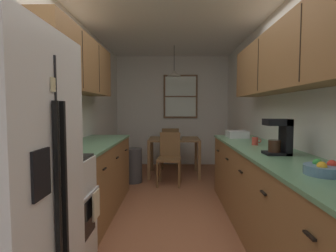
% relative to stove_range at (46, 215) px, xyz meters
% --- Properties ---
extents(ground_plane, '(12.00, 12.00, 0.00)m').
position_rel_stove_range_xyz_m(ground_plane, '(0.99, 1.51, -0.47)').
color(ground_plane, '#995B3D').
extents(wall_left, '(0.10, 9.00, 2.55)m').
position_rel_stove_range_xyz_m(wall_left, '(-0.36, 1.51, 0.80)').
color(wall_left, silver).
rests_on(wall_left, ground).
extents(wall_right, '(0.10, 9.00, 2.55)m').
position_rel_stove_range_xyz_m(wall_right, '(2.34, 1.51, 0.80)').
color(wall_right, silver).
rests_on(wall_right, ground).
extents(wall_back, '(4.40, 0.10, 2.55)m').
position_rel_stove_range_xyz_m(wall_back, '(0.99, 4.16, 0.80)').
color(wall_back, silver).
rests_on(wall_back, ground).
extents(ceiling_slab, '(4.40, 9.00, 0.08)m').
position_rel_stove_range_xyz_m(ceiling_slab, '(0.99, 1.51, 2.12)').
color(ceiling_slab, white).
extents(stove_range, '(0.66, 0.63, 1.10)m').
position_rel_stove_range_xyz_m(stove_range, '(0.00, 0.00, 0.00)').
color(stove_range, white).
rests_on(stove_range, ground).
extents(microwave_over_range, '(0.39, 0.60, 0.34)m').
position_rel_stove_range_xyz_m(microwave_over_range, '(-0.11, 0.00, 1.20)').
color(microwave_over_range, white).
extents(counter_left, '(0.64, 1.87, 0.90)m').
position_rel_stove_range_xyz_m(counter_left, '(-0.01, 1.25, -0.02)').
color(counter_left, olive).
rests_on(counter_left, ground).
extents(upper_cabinets_left, '(0.33, 1.95, 0.68)m').
position_rel_stove_range_xyz_m(upper_cabinets_left, '(-0.15, 1.20, 1.39)').
color(upper_cabinets_left, olive).
extents(counter_right, '(0.64, 3.26, 0.90)m').
position_rel_stove_range_xyz_m(counter_right, '(1.99, 0.54, -0.02)').
color(counter_right, olive).
rests_on(counter_right, ground).
extents(upper_cabinets_right, '(0.33, 2.94, 0.63)m').
position_rel_stove_range_xyz_m(upper_cabinets_right, '(2.13, 0.49, 1.34)').
color(upper_cabinets_right, olive).
extents(dining_table, '(0.99, 0.76, 0.74)m').
position_rel_stove_range_xyz_m(dining_table, '(1.04, 3.09, 0.15)').
color(dining_table, brown).
rests_on(dining_table, ground).
extents(dining_chair_near, '(0.43, 0.43, 0.90)m').
position_rel_stove_range_xyz_m(dining_chair_near, '(0.95, 2.51, 0.03)').
color(dining_chair_near, brown).
rests_on(dining_chair_near, ground).
extents(dining_chair_far, '(0.40, 0.40, 0.90)m').
position_rel_stove_range_xyz_m(dining_chair_far, '(0.96, 3.68, 0.03)').
color(dining_chair_far, brown).
rests_on(dining_chair_far, ground).
extents(pendant_light, '(0.28, 0.28, 0.59)m').
position_rel_stove_range_xyz_m(pendant_light, '(1.04, 3.09, 1.54)').
color(pendant_light, black).
extents(back_window, '(0.79, 0.05, 1.01)m').
position_rel_stove_range_xyz_m(back_window, '(1.19, 4.09, 1.14)').
color(back_window, brown).
extents(trash_bin, '(0.32, 0.32, 0.61)m').
position_rel_stove_range_xyz_m(trash_bin, '(0.29, 2.59, -0.17)').
color(trash_bin, '#3F3F42').
rests_on(trash_bin, ground).
extents(storage_canister, '(0.11, 0.11, 0.17)m').
position_rel_stove_range_xyz_m(storage_canister, '(-0.01, 0.51, 0.51)').
color(storage_canister, red).
rests_on(storage_canister, counter_left).
extents(dish_towel, '(0.02, 0.16, 0.24)m').
position_rel_stove_range_xyz_m(dish_towel, '(0.35, 0.16, 0.03)').
color(dish_towel, beige).
extents(coffee_maker, '(0.22, 0.18, 0.33)m').
position_rel_stove_range_xyz_m(coffee_maker, '(2.00, 0.38, 0.60)').
color(coffee_maker, black).
rests_on(coffee_maker, counter_right).
extents(mug_by_coffeemaker, '(0.11, 0.07, 0.09)m').
position_rel_stove_range_xyz_m(mug_by_coffeemaker, '(1.97, 1.01, 0.47)').
color(mug_by_coffeemaker, '#BF3F33').
rests_on(mug_by_coffeemaker, counter_right).
extents(fruit_bowl, '(0.25, 0.25, 0.09)m').
position_rel_stove_range_xyz_m(fruit_bowl, '(1.98, -0.35, 0.47)').
color(fruit_bowl, '#597F9E').
rests_on(fruit_bowl, counter_right).
extents(dish_rack, '(0.28, 0.34, 0.10)m').
position_rel_stove_range_xyz_m(dish_rack, '(1.96, 1.81, 0.48)').
color(dish_rack, silver).
rests_on(dish_rack, counter_right).
extents(table_serving_bowl, '(0.19, 0.19, 0.06)m').
position_rel_stove_range_xyz_m(table_serving_bowl, '(1.08, 3.04, 0.30)').
color(table_serving_bowl, silver).
rests_on(table_serving_bowl, dining_table).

